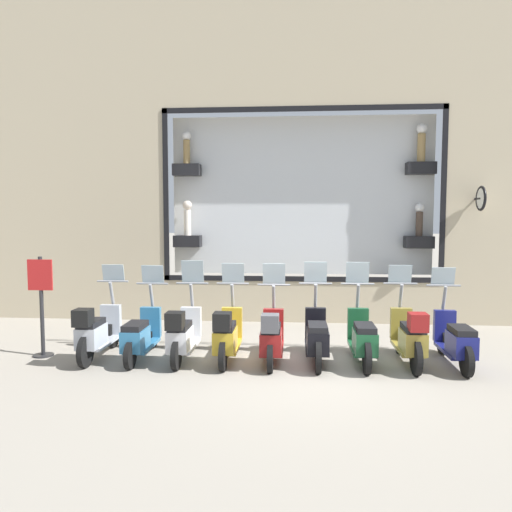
{
  "coord_description": "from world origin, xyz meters",
  "views": [
    {
      "loc": [
        -8.23,
        0.16,
        2.54
      ],
      "look_at": [
        1.63,
        0.92,
        1.72
      ],
      "focal_mm": 35.0,
      "sensor_mm": 36.0,
      "label": 1
    }
  ],
  "objects_px": {
    "scooter_green_2": "(362,339)",
    "scooter_black_3": "(317,338)",
    "scooter_olive_1": "(410,337)",
    "scooter_yellow_5": "(227,335)",
    "scooter_red_4": "(272,337)",
    "scooter_navy_0": "(456,341)",
    "shop_sign_post": "(41,302)",
    "scooter_teal_7": "(140,336)",
    "scooter_silver_8": "(96,332)",
    "scooter_white_6": "(183,334)"
  },
  "relations": [
    {
      "from": "scooter_red_4",
      "to": "scooter_white_6",
      "type": "relative_size",
      "value": 1.0
    },
    {
      "from": "shop_sign_post",
      "to": "scooter_navy_0",
      "type": "bearing_deg",
      "value": -90.44
    },
    {
      "from": "scooter_white_6",
      "to": "scooter_green_2",
      "type": "bearing_deg",
      "value": -88.77
    },
    {
      "from": "scooter_olive_1",
      "to": "scooter_silver_8",
      "type": "distance_m",
      "value": 5.39
    },
    {
      "from": "scooter_green_2",
      "to": "scooter_silver_8",
      "type": "distance_m",
      "value": 4.62
    },
    {
      "from": "scooter_red_4",
      "to": "scooter_silver_8",
      "type": "xyz_separation_m",
      "value": [
        0.01,
        3.08,
        0.02
      ]
    },
    {
      "from": "scooter_white_6",
      "to": "scooter_olive_1",
      "type": "bearing_deg",
      "value": -89.85
    },
    {
      "from": "scooter_navy_0",
      "to": "scooter_silver_8",
      "type": "relative_size",
      "value": 1.0
    },
    {
      "from": "scooter_navy_0",
      "to": "scooter_silver_8",
      "type": "xyz_separation_m",
      "value": [
        -0.06,
        6.16,
        0.05
      ]
    },
    {
      "from": "scooter_red_4",
      "to": "scooter_yellow_5",
      "type": "relative_size",
      "value": 1.0
    },
    {
      "from": "scooter_silver_8",
      "to": "scooter_navy_0",
      "type": "bearing_deg",
      "value": -89.47
    },
    {
      "from": "scooter_black_3",
      "to": "scooter_silver_8",
      "type": "height_order",
      "value": "scooter_black_3"
    },
    {
      "from": "scooter_olive_1",
      "to": "scooter_yellow_5",
      "type": "distance_m",
      "value": 3.08
    },
    {
      "from": "scooter_green_2",
      "to": "scooter_black_3",
      "type": "relative_size",
      "value": 1.0
    },
    {
      "from": "scooter_green_2",
      "to": "scooter_red_4",
      "type": "xyz_separation_m",
      "value": [
        -0.07,
        1.54,
        0.02
      ]
    },
    {
      "from": "scooter_yellow_5",
      "to": "shop_sign_post",
      "type": "distance_m",
      "value": 3.39
    },
    {
      "from": "scooter_black_3",
      "to": "scooter_white_6",
      "type": "distance_m",
      "value": 2.31
    },
    {
      "from": "scooter_silver_8",
      "to": "scooter_white_6",
      "type": "bearing_deg",
      "value": -90.18
    },
    {
      "from": "scooter_black_3",
      "to": "scooter_red_4",
      "type": "xyz_separation_m",
      "value": [
        -0.07,
        0.77,
        0.02
      ]
    },
    {
      "from": "scooter_red_4",
      "to": "scooter_yellow_5",
      "type": "height_order",
      "value": "scooter_red_4"
    },
    {
      "from": "scooter_olive_1",
      "to": "scooter_black_3",
      "type": "height_order",
      "value": "scooter_black_3"
    },
    {
      "from": "scooter_olive_1",
      "to": "shop_sign_post",
      "type": "relative_size",
      "value": 1.01
    },
    {
      "from": "scooter_olive_1",
      "to": "scooter_black_3",
      "type": "bearing_deg",
      "value": 87.93
    },
    {
      "from": "scooter_white_6",
      "to": "scooter_yellow_5",
      "type": "bearing_deg",
      "value": -90.02
    },
    {
      "from": "scooter_olive_1",
      "to": "shop_sign_post",
      "type": "xyz_separation_m",
      "value": [
        0.11,
        6.43,
        0.49
      ]
    },
    {
      "from": "scooter_white_6",
      "to": "scooter_navy_0",
      "type": "bearing_deg",
      "value": -89.24
    },
    {
      "from": "scooter_red_4",
      "to": "shop_sign_post",
      "type": "distance_m",
      "value": 4.16
    },
    {
      "from": "scooter_green_2",
      "to": "scooter_navy_0",
      "type": "bearing_deg",
      "value": -90.17
    },
    {
      "from": "scooter_teal_7",
      "to": "scooter_olive_1",
      "type": "bearing_deg",
      "value": -90.59
    },
    {
      "from": "scooter_black_3",
      "to": "scooter_silver_8",
      "type": "distance_m",
      "value": 3.85
    },
    {
      "from": "scooter_olive_1",
      "to": "scooter_green_2",
      "type": "relative_size",
      "value": 1.0
    },
    {
      "from": "scooter_black_3",
      "to": "shop_sign_post",
      "type": "xyz_separation_m",
      "value": [
        0.05,
        4.89,
        0.54
      ]
    },
    {
      "from": "scooter_olive_1",
      "to": "scooter_teal_7",
      "type": "height_order",
      "value": "scooter_olive_1"
    },
    {
      "from": "scooter_teal_7",
      "to": "scooter_red_4",
      "type": "bearing_deg",
      "value": -91.55
    },
    {
      "from": "scooter_olive_1",
      "to": "shop_sign_post",
      "type": "height_order",
      "value": "shop_sign_post"
    },
    {
      "from": "scooter_teal_7",
      "to": "scooter_navy_0",
      "type": "bearing_deg",
      "value": -89.96
    },
    {
      "from": "scooter_green_2",
      "to": "scooter_teal_7",
      "type": "bearing_deg",
      "value": 90.12
    },
    {
      "from": "scooter_green_2",
      "to": "scooter_red_4",
      "type": "relative_size",
      "value": 1.01
    },
    {
      "from": "scooter_teal_7",
      "to": "scooter_yellow_5",
      "type": "bearing_deg",
      "value": -92.16
    },
    {
      "from": "scooter_navy_0",
      "to": "scooter_black_3",
      "type": "distance_m",
      "value": 2.31
    },
    {
      "from": "scooter_navy_0",
      "to": "scooter_olive_1",
      "type": "relative_size",
      "value": 0.99
    },
    {
      "from": "scooter_olive_1",
      "to": "scooter_black_3",
      "type": "xyz_separation_m",
      "value": [
        0.06,
        1.54,
        -0.05
      ]
    },
    {
      "from": "scooter_navy_0",
      "to": "scooter_silver_8",
      "type": "bearing_deg",
      "value": 90.53
    },
    {
      "from": "scooter_yellow_5",
      "to": "scooter_silver_8",
      "type": "height_order",
      "value": "scooter_yellow_5"
    },
    {
      "from": "scooter_yellow_5",
      "to": "scooter_silver_8",
      "type": "distance_m",
      "value": 2.31
    },
    {
      "from": "scooter_green_2",
      "to": "scooter_white_6",
      "type": "xyz_separation_m",
      "value": [
        -0.07,
        3.08,
        0.03
      ]
    },
    {
      "from": "scooter_white_6",
      "to": "scooter_teal_7",
      "type": "xyz_separation_m",
      "value": [
        0.06,
        0.77,
        -0.05
      ]
    },
    {
      "from": "scooter_navy_0",
      "to": "shop_sign_post",
      "type": "height_order",
      "value": "shop_sign_post"
    },
    {
      "from": "scooter_green_2",
      "to": "scooter_teal_7",
      "type": "distance_m",
      "value": 3.85
    },
    {
      "from": "scooter_white_6",
      "to": "scooter_teal_7",
      "type": "distance_m",
      "value": 0.77
    }
  ]
}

